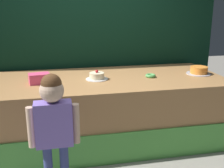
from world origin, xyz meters
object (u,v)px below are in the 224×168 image
Objects in this scene: child_figure at (54,120)px; donut at (151,76)px; pink_box at (39,78)px; cake_right at (199,71)px; cake_center at (97,76)px.

donut is (1.25, 0.98, 0.10)m from child_figure.
donut is (1.40, 0.00, -0.04)m from pink_box.
cake_center is at bearing 179.79° from cake_right.
cake_right reaches higher than donut.
donut is at bearing -2.82° from cake_center.
pink_box is at bearing -179.16° from cake_right.
child_figure reaches higher than cake_right.
pink_box is 2.11m from cake_right.
pink_box is 1.82× the size of donut.
cake_right is at bearing 2.39° from donut.
pink_box is (-0.15, 0.98, 0.14)m from child_figure.
child_figure is at bearing -81.18° from pink_box.
cake_right is (1.95, 1.01, 0.12)m from child_figure.
pink_box reaches higher than cake_right.
cake_center is at bearing 177.18° from donut.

